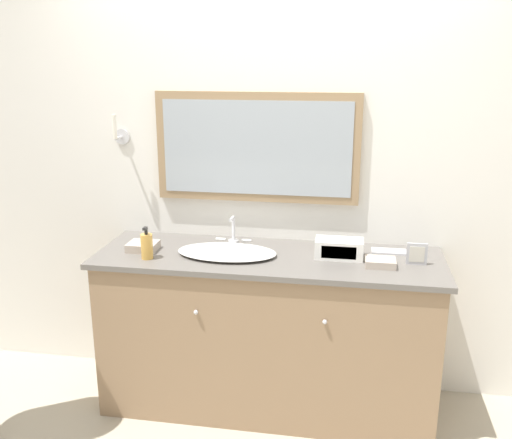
# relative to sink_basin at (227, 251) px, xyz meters

# --- Properties ---
(ground_plane) EXTENTS (14.00, 14.00, 0.00)m
(ground_plane) POSITION_rel_sink_basin_xyz_m (0.22, -0.31, -0.94)
(ground_plane) COLOR #B2A893
(wall_back) EXTENTS (8.00, 0.18, 2.55)m
(wall_back) POSITION_rel_sink_basin_xyz_m (0.22, 0.36, 0.34)
(wall_back) COLOR white
(wall_back) RESTS_ON ground_plane
(vanity_counter) EXTENTS (1.88, 0.61, 0.92)m
(vanity_counter) POSITION_rel_sink_basin_xyz_m (0.22, 0.02, -0.48)
(vanity_counter) COLOR #937556
(vanity_counter) RESTS_ON ground_plane
(sink_basin) EXTENTS (0.54, 0.36, 0.18)m
(sink_basin) POSITION_rel_sink_basin_xyz_m (0.00, 0.00, 0.00)
(sink_basin) COLOR white
(sink_basin) RESTS_ON vanity_counter
(soap_bottle) EXTENTS (0.06, 0.06, 0.18)m
(soap_bottle) POSITION_rel_sink_basin_xyz_m (-0.41, -0.13, 0.05)
(soap_bottle) COLOR gold
(soap_bottle) RESTS_ON vanity_counter
(appliance_box) EXTENTS (0.25, 0.14, 0.10)m
(appliance_box) POSITION_rel_sink_basin_xyz_m (0.60, 0.06, 0.03)
(appliance_box) COLOR white
(appliance_box) RESTS_ON vanity_counter
(picture_frame) EXTENTS (0.11, 0.01, 0.12)m
(picture_frame) POSITION_rel_sink_basin_xyz_m (1.00, 0.02, 0.04)
(picture_frame) COLOR #B2B2B7
(picture_frame) RESTS_ON vanity_counter
(hand_towel_near_sink) EXTENTS (0.16, 0.14, 0.05)m
(hand_towel_near_sink) POSITION_rel_sink_basin_xyz_m (-0.48, -0.01, 0.00)
(hand_towel_near_sink) COLOR #B7A899
(hand_towel_near_sink) RESTS_ON vanity_counter
(hand_towel_far_corner) EXTENTS (0.15, 0.12, 0.04)m
(hand_towel_far_corner) POSITION_rel_sink_basin_xyz_m (0.82, -0.04, 0.00)
(hand_towel_far_corner) COLOR #B7A899
(hand_towel_far_corner) RESTS_ON vanity_counter
(metal_tray) EXTENTS (0.19, 0.09, 0.01)m
(metal_tray) POSITION_rel_sink_basin_xyz_m (0.87, 0.19, -0.01)
(metal_tray) COLOR silver
(metal_tray) RESTS_ON vanity_counter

